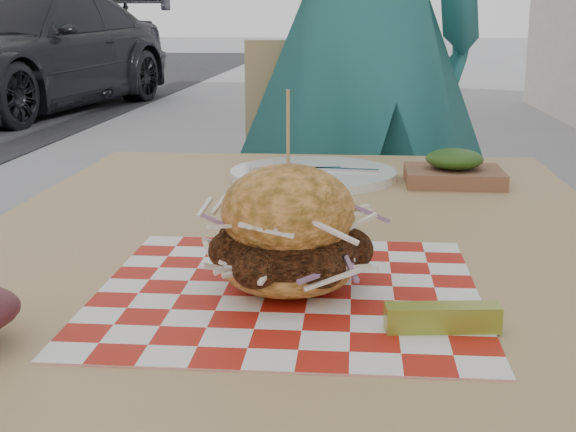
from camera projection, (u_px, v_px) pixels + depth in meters
The scene contains 9 objects.
diner at pixel (363, 36), 1.93m from camera, with size 0.70×0.46×1.92m, color #297775.
car_dark at pixel (25, 52), 8.62m from camera, with size 1.79×4.41×1.28m, color black.
patio_table at pixel (297, 301), 0.97m from camera, with size 0.80×1.20×0.75m.
patio_chair at pixel (325, 207), 1.96m from camera, with size 0.44×0.45×0.95m.
paper_liner at pixel (288, 291), 0.76m from camera, with size 0.36×0.36×0.00m, color red.
sandwich at pixel (288, 237), 0.75m from camera, with size 0.17×0.17×0.19m.
pickle_spear at pixel (442, 318), 0.66m from camera, with size 0.10×0.02×0.02m, color olive.
place_setting at pixel (313, 174), 1.30m from camera, with size 0.27×0.27×0.02m.
kraft_tray at pixel (454, 170), 1.25m from camera, with size 0.15×0.12×0.06m.
Camera 1 is at (-0.03, -1.03, 1.01)m, focal length 50.00 mm.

